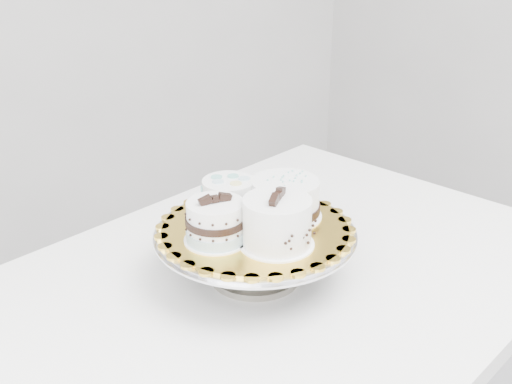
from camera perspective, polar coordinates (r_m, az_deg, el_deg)
table at (r=1.19m, az=0.83°, el=-11.11°), size 1.29×0.98×0.75m
cake_stand at (r=1.12m, az=-0.07°, el=-4.72°), size 0.35×0.35×0.09m
cake_board at (r=1.10m, az=-0.07°, el=-3.26°), size 0.35×0.35×0.00m
cake_swirl at (r=1.03m, az=1.88°, el=-2.81°), size 0.15×0.15×0.10m
cake_banded at (r=1.05m, az=-3.60°, el=-2.77°), size 0.11×0.11×0.09m
cake_dots at (r=1.13m, az=-2.45°, el=-0.50°), size 0.11×0.11×0.07m
cake_ribbon at (r=1.13m, az=2.64°, el=-0.68°), size 0.16×0.16×0.07m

